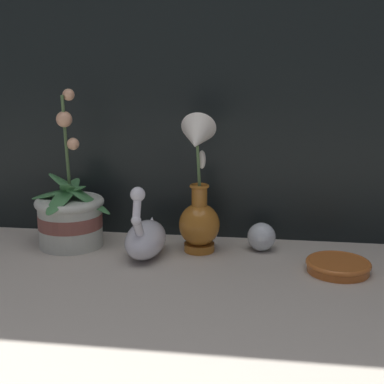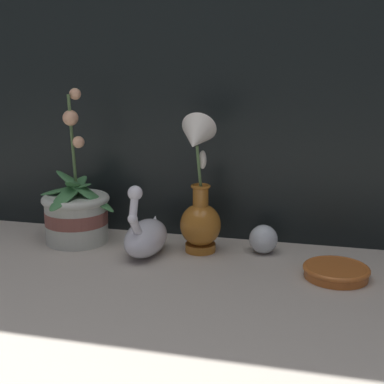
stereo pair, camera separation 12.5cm
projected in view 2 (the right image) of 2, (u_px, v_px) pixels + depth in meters
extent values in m
plane|color=#BCB2A3|center=(177.00, 278.00, 1.15)|extent=(2.80, 2.80, 0.00)
cube|color=black|center=(209.00, 0.00, 1.30)|extent=(2.80, 0.03, 1.20)
cylinder|color=beige|center=(77.00, 219.00, 1.37)|extent=(0.16, 0.16, 0.12)
cylinder|color=brown|center=(76.00, 217.00, 1.37)|extent=(0.16, 0.16, 0.03)
torus|color=beige|center=(76.00, 199.00, 1.36)|extent=(0.17, 0.17, 0.02)
cylinder|color=#4C6B3D|center=(73.00, 146.00, 1.33)|extent=(0.01, 0.03, 0.26)
ellipsoid|color=#427F47|center=(85.00, 191.00, 1.35)|extent=(0.17, 0.06, 0.11)
ellipsoid|color=#427F47|center=(78.00, 188.00, 1.38)|extent=(0.07, 0.18, 0.08)
ellipsoid|color=#427F47|center=(65.00, 190.00, 1.36)|extent=(0.15, 0.05, 0.05)
ellipsoid|color=#427F47|center=(69.00, 193.00, 1.33)|extent=(0.06, 0.17, 0.07)
sphere|color=#E5A87F|center=(75.00, 94.00, 1.30)|extent=(0.03, 0.03, 0.03)
sphere|color=#E5A87F|center=(71.00, 118.00, 1.31)|extent=(0.04, 0.04, 0.04)
sphere|color=#E5A87F|center=(79.00, 142.00, 1.31)|extent=(0.03, 0.03, 0.03)
ellipsoid|color=white|center=(146.00, 238.00, 1.28)|extent=(0.09, 0.17, 0.08)
cone|color=white|center=(154.00, 225.00, 1.34)|extent=(0.05, 0.06, 0.07)
cylinder|color=white|center=(136.00, 227.00, 1.21)|extent=(0.02, 0.05, 0.06)
sphere|color=white|center=(133.00, 219.00, 1.18)|extent=(0.02, 0.02, 0.02)
cylinder|color=white|center=(134.00, 206.00, 1.19)|extent=(0.02, 0.04, 0.06)
sphere|color=white|center=(135.00, 193.00, 1.19)|extent=(0.03, 0.03, 0.03)
cylinder|color=#B26B23|center=(200.00, 247.00, 1.31)|extent=(0.08, 0.08, 0.02)
ellipsoid|color=#B26B23|center=(200.00, 225.00, 1.30)|extent=(0.10, 0.10, 0.11)
cylinder|color=#B26B23|center=(201.00, 196.00, 1.28)|extent=(0.04, 0.04, 0.05)
torus|color=#B26B23|center=(201.00, 186.00, 1.28)|extent=(0.05, 0.05, 0.01)
cylinder|color=#567A47|center=(199.00, 167.00, 1.25)|extent=(0.01, 0.05, 0.11)
cone|color=white|center=(196.00, 137.00, 1.20)|extent=(0.08, 0.10, 0.11)
ellipsoid|color=white|center=(203.00, 160.00, 1.25)|extent=(0.02, 0.02, 0.04)
sphere|color=silver|center=(263.00, 239.00, 1.30)|extent=(0.07, 0.07, 0.07)
cylinder|color=#C66628|center=(336.00, 272.00, 1.15)|extent=(0.14, 0.14, 0.03)
torus|color=#C66628|center=(336.00, 269.00, 1.15)|extent=(0.14, 0.14, 0.01)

